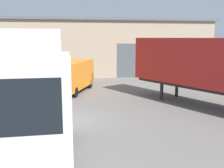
% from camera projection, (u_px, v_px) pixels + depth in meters
% --- Properties ---
extents(ground_plane, '(60.00, 60.00, 0.00)m').
position_uv_depth(ground_plane, '(59.00, 122.00, 13.31)').
color(ground_plane, slate).
extents(warehouse_building, '(34.25, 9.46, 6.22)m').
position_uv_depth(warehouse_building, '(61.00, 47.00, 30.66)').
color(warehouse_building, tan).
rests_on(warehouse_building, ground_plane).
extents(tractor_unit_white, '(2.54, 6.40, 4.40)m').
position_uv_depth(tractor_unit_white, '(24.00, 119.00, 6.95)').
color(tractor_unit_white, silver).
rests_on(tractor_unit_white, ground_plane).
extents(container_trailer_black, '(6.78, 10.12, 4.20)m').
position_uv_depth(container_trailer_black, '(208.00, 64.00, 15.73)').
color(container_trailer_black, red).
rests_on(container_trailer_black, ground_plane).
extents(delivery_van_orange, '(3.87, 5.59, 2.40)m').
position_uv_depth(delivery_van_orange, '(73.00, 75.00, 20.56)').
color(delivery_van_orange, orange).
rests_on(delivery_van_orange, ground_plane).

